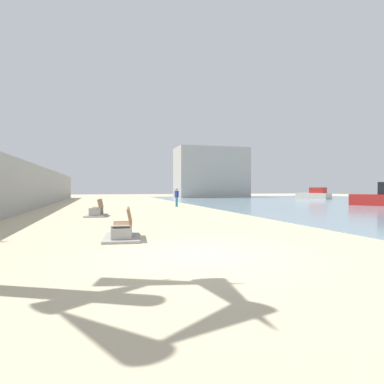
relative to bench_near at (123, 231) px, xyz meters
The scene contains 7 objects.
ground_plane 15.15m from the bench_near, 83.72° to the left, with size 120.00×120.00×0.00m, color #C6B793.
seawall 16.22m from the bench_near, 111.21° to the left, with size 0.80×64.00×3.41m, color #9E9E99.
bench_near is the anchor object (origin of this frame).
bench_far 9.03m from the bench_near, 95.73° to the left, with size 1.35×2.22×0.98m.
person_walking 17.81m from the bench_near, 71.81° to the left, with size 0.29×0.49×1.63m.
boat_far_left 41.85m from the bench_near, 46.52° to the left, with size 4.22×4.96×1.65m.
harbor_building 46.65m from the bench_near, 67.87° to the left, with size 12.00×6.00×8.44m, color #ADAAA3.
Camera 1 is at (-2.33, -7.71, 1.61)m, focal length 31.00 mm.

